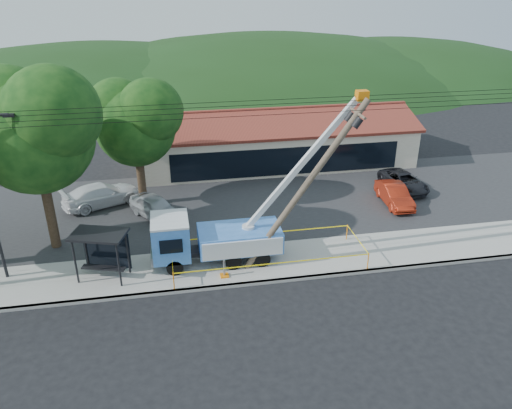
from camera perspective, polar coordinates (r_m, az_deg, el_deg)
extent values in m
plane|color=black|center=(25.08, 3.25, -11.51)|extent=(120.00, 120.00, 0.00)
cube|color=#A29F97|center=(26.69, 2.20, -8.72)|extent=(60.00, 0.25, 0.15)
cube|color=#A29F97|center=(28.25, 1.36, -6.59)|extent=(60.00, 4.00, 0.15)
cube|color=#28282B|center=(35.17, -1.28, 0.20)|extent=(60.00, 12.00, 0.10)
cube|color=beige|center=(42.57, 2.30, 7.16)|extent=(22.00, 8.00, 3.40)
cube|color=black|center=(38.98, 3.58, 4.95)|extent=(18.04, 0.08, 2.21)
cube|color=maroon|center=(40.06, 2.98, 9.26)|extent=(22.50, 4.53, 1.52)
cube|color=maroon|center=(43.82, 1.77, 10.71)|extent=(22.50, 4.53, 1.52)
cube|color=maroon|center=(41.77, 2.37, 10.88)|extent=(22.50, 0.30, 0.25)
cube|color=black|center=(26.20, -26.43, 9.11)|extent=(0.50, 0.22, 0.15)
cylinder|color=#332316|center=(30.94, -22.54, -0.50)|extent=(0.56, 0.56, 5.06)
sphere|color=#0E340F|center=(29.44, -23.95, 7.17)|extent=(6.30, 6.30, 6.30)
sphere|color=#0E340F|center=(30.26, -26.36, 9.45)|extent=(5.04, 5.04, 5.04)
sphere|color=#0E340F|center=(28.02, -22.27, 9.58)|extent=(5.04, 5.04, 5.04)
cylinder|color=#332316|center=(34.97, -12.99, 3.01)|extent=(0.56, 0.56, 4.18)
sphere|color=#0E340F|center=(33.79, -13.59, 8.68)|extent=(5.25, 5.25, 5.25)
sphere|color=#0E340F|center=(34.30, -15.49, 10.36)|extent=(4.20, 4.20, 4.20)
sphere|color=#0E340F|center=(32.77, -11.98, 10.39)|extent=(4.20, 4.20, 4.20)
ellipsoid|color=#193613|center=(76.57, -18.22, 12.91)|extent=(78.40, 56.00, 28.00)
ellipsoid|color=#193613|center=(77.38, 0.95, 14.26)|extent=(89.60, 64.00, 32.00)
ellipsoid|color=#193613|center=(83.60, 14.96, 14.28)|extent=(72.80, 52.00, 26.00)
cylinder|color=black|center=(23.89, 2.02, 10.23)|extent=(60.00, 0.02, 0.02)
cylinder|color=black|center=(24.34, 1.77, 10.81)|extent=(60.00, 0.02, 0.02)
cylinder|color=black|center=(24.78, 1.53, 11.37)|extent=(60.00, 0.02, 0.02)
cylinder|color=black|center=(25.13, 1.34, 11.85)|extent=(60.00, 0.02, 0.02)
cylinder|color=black|center=(27.16, -9.26, -7.10)|extent=(0.89, 0.30, 0.89)
cylinder|color=black|center=(28.95, -9.41, -4.90)|extent=(0.89, 0.30, 0.89)
cylinder|color=black|center=(27.33, -2.57, -6.53)|extent=(0.89, 0.30, 0.89)
cylinder|color=black|center=(29.10, -3.15, -4.39)|extent=(0.89, 0.30, 0.89)
cylinder|color=black|center=(27.55, 0.72, -6.22)|extent=(0.89, 0.30, 0.89)
cylinder|color=black|center=(29.31, -0.07, -4.11)|extent=(0.89, 0.30, 0.89)
cube|color=black|center=(28.03, -4.09, -5.10)|extent=(6.55, 0.99, 0.25)
cube|color=#3570BE|center=(27.43, -9.73, -3.77)|extent=(1.98, 2.38, 2.08)
cube|color=silver|center=(26.92, -9.90, -1.74)|extent=(1.98, 2.38, 0.12)
cube|color=black|center=(27.38, -11.72, -3.65)|extent=(0.08, 1.79, 0.89)
cube|color=gray|center=(27.85, -11.76, -5.36)|extent=(0.15, 2.28, 0.50)
cube|color=#3570BE|center=(27.84, -1.89, -3.85)|extent=(4.56, 2.38, 1.19)
cylinder|color=silver|center=(27.70, -0.89, -2.95)|extent=(0.69, 0.69, 0.60)
cube|color=silver|center=(26.72, 5.31, 4.75)|extent=(6.10, 0.28, 7.24)
cube|color=gray|center=(26.71, 5.95, 5.28)|extent=(3.67, 0.18, 4.35)
cube|color=orange|center=(26.45, 12.03, 12.10)|extent=(0.60, 0.50, 0.50)
cube|color=orange|center=(26.95, -3.62, -8.10)|extent=(0.45, 0.45, 0.08)
cube|color=orange|center=(30.12, 0.46, -4.12)|extent=(0.45, 0.45, 0.08)
cylinder|color=#4E3F32|center=(26.13, 5.52, 1.90)|extent=(6.45, 0.34, 9.23)
cube|color=#4E3F32|center=(25.69, 11.58, 10.14)|extent=(0.18, 1.90, 0.18)
cylinder|color=black|center=(26.17, 10.66, 9.78)|extent=(0.61, 0.38, 0.65)
cylinder|color=black|center=(25.23, 11.50, 9.12)|extent=(0.61, 0.38, 0.65)
cylinder|color=black|center=(27.34, -19.97, -6.16)|extent=(0.13, 0.13, 2.54)
cylinder|color=black|center=(26.41, -15.41, -6.65)|extent=(0.13, 0.13, 2.54)
cylinder|color=black|center=(28.31, -18.88, -4.85)|extent=(0.13, 0.13, 2.54)
cylinder|color=black|center=(27.41, -14.46, -5.26)|extent=(0.13, 0.13, 2.54)
cube|color=black|center=(26.71, -17.57, -3.28)|extent=(3.13, 2.44, 0.13)
cube|color=black|center=(27.88, -16.67, -5.00)|extent=(2.44, 0.81, 2.12)
cube|color=black|center=(27.69, -17.03, -6.94)|extent=(2.35, 1.10, 0.08)
cylinder|color=orange|center=(26.02, -9.39, -8.60)|extent=(0.06, 0.06, 0.98)
cylinder|color=orange|center=(27.94, 12.68, -6.31)|extent=(0.06, 0.06, 0.98)
cylinder|color=orange|center=(30.60, 10.35, -3.11)|extent=(0.06, 0.06, 0.98)
cylinder|color=orange|center=(28.85, -9.62, -4.93)|extent=(0.06, 0.06, 0.98)
cube|color=yellow|center=(26.25, 2.09, -6.75)|extent=(10.47, 0.01, 0.06)
cube|color=yellow|center=(29.04, 11.54, -3.89)|extent=(0.01, 3.34, 0.06)
cube|color=yellow|center=(29.06, 0.68, -3.30)|extent=(10.47, 0.01, 0.06)
cube|color=yellow|center=(27.19, -9.57, -5.88)|extent=(0.01, 3.34, 0.06)
imported|color=#A8ACB0|center=(33.72, -11.26, -1.59)|extent=(3.88, 4.56, 1.47)
imported|color=#9F230F|center=(36.24, 15.40, -0.07)|extent=(1.69, 4.30, 1.39)
imported|color=white|center=(36.43, -17.07, -0.15)|extent=(5.72, 4.23, 1.54)
imported|color=black|center=(38.87, 16.39, 1.58)|extent=(2.72, 4.75, 1.25)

